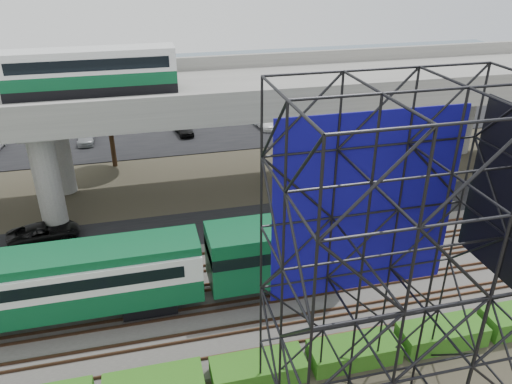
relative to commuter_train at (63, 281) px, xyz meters
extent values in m
plane|color=#474233|center=(8.24, -2.00, -2.88)|extent=(140.00, 140.00, 0.00)
cube|color=slate|center=(8.24, 0.00, -2.78)|extent=(90.00, 12.00, 0.20)
cube|color=black|center=(8.24, 8.50, -2.84)|extent=(90.00, 5.00, 0.08)
cube|color=black|center=(8.24, 32.00, -2.84)|extent=(90.00, 18.00, 0.08)
cube|color=#43626E|center=(8.24, 54.00, -2.87)|extent=(140.00, 40.00, 0.03)
cube|color=#472D1E|center=(8.24, -4.72, -2.60)|extent=(90.00, 0.08, 0.16)
cube|color=#472D1E|center=(8.24, -3.28, -2.60)|extent=(90.00, 0.08, 0.16)
cube|color=#472D1E|center=(8.24, -2.72, -2.60)|extent=(90.00, 0.08, 0.16)
cube|color=#472D1E|center=(8.24, -1.28, -2.60)|extent=(90.00, 0.08, 0.16)
cube|color=#472D1E|center=(8.24, -0.72, -2.60)|extent=(90.00, 0.08, 0.16)
cube|color=#472D1E|center=(8.24, 0.72, -2.60)|extent=(90.00, 0.08, 0.16)
cube|color=#472D1E|center=(8.24, 1.28, -2.60)|extent=(90.00, 0.08, 0.16)
cube|color=#472D1E|center=(8.24, 2.72, -2.60)|extent=(90.00, 0.08, 0.16)
cube|color=#472D1E|center=(8.24, 3.28, -2.60)|extent=(90.00, 0.08, 0.16)
cube|color=#472D1E|center=(8.24, 4.72, -2.60)|extent=(90.00, 0.08, 0.16)
cube|color=black|center=(4.38, 0.00, -2.07)|extent=(3.00, 2.20, 0.90)
cube|color=#0A4C29|center=(-2.12, 0.00, -0.92)|extent=(19.00, 3.00, 1.40)
cube|color=silver|center=(-2.12, 0.00, 0.53)|extent=(19.00, 3.00, 1.50)
cube|color=#0A4C29|center=(-2.12, 0.00, 1.53)|extent=(19.00, 2.60, 0.50)
cube|color=black|center=(-1.12, 0.00, 0.58)|extent=(15.00, 3.06, 0.70)
cube|color=#0A4C29|center=(11.88, 0.00, 0.08)|extent=(8.00, 3.00, 3.40)
cube|color=#9E9B93|center=(8.24, 14.00, 5.72)|extent=(80.00, 12.00, 1.20)
cube|color=#9E9B93|center=(8.24, 8.25, 6.87)|extent=(80.00, 0.50, 1.10)
cube|color=#9E9B93|center=(8.24, 19.75, 6.87)|extent=(80.00, 0.50, 1.10)
cylinder|color=#9E9B93|center=(-1.76, 10.50, 1.12)|extent=(1.80, 1.80, 8.00)
cylinder|color=#9E9B93|center=(-1.76, 17.50, 1.12)|extent=(1.80, 1.80, 8.00)
cube|color=#9E9B93|center=(-1.76, 14.00, 4.82)|extent=(2.40, 9.00, 0.60)
cylinder|color=#9E9B93|center=(18.24, 10.50, 1.12)|extent=(1.80, 1.80, 8.00)
cylinder|color=#9E9B93|center=(18.24, 17.50, 1.12)|extent=(1.80, 1.80, 8.00)
cube|color=#9E9B93|center=(18.24, 14.00, 4.82)|extent=(2.40, 9.00, 0.60)
cylinder|color=#9E9B93|center=(36.24, 17.50, 1.12)|extent=(1.80, 1.80, 8.00)
cube|color=#9E9B93|center=(36.24, 14.00, 4.82)|extent=(2.40, 9.00, 0.60)
cube|color=black|center=(1.94, 14.00, 6.67)|extent=(12.00, 2.50, 0.70)
cube|color=#0A4C29|center=(1.94, 14.00, 7.47)|extent=(12.00, 2.50, 0.90)
cube|color=silver|center=(1.94, 14.00, 8.57)|extent=(12.00, 2.50, 1.30)
cube|color=black|center=(1.94, 14.00, 8.62)|extent=(11.00, 2.56, 0.80)
cube|color=silver|center=(1.94, 14.00, 9.37)|extent=(12.00, 2.40, 0.30)
cube|color=#0E0A78|center=(13.66, -6.95, 6.42)|extent=(8.10, 0.08, 8.25)
cube|color=#2D6316|center=(9.24, -6.30, -2.37)|extent=(4.60, 1.80, 1.03)
cube|color=#2D6316|center=(14.24, -6.30, -2.38)|extent=(4.60, 1.80, 1.01)
cube|color=#2D6316|center=(19.24, -6.30, -2.32)|extent=(4.60, 1.80, 1.12)
cylinder|color=#382314|center=(22.24, 10.50, -0.48)|extent=(0.44, 0.44, 4.80)
ellipsoid|color=#2D6316|center=(22.24, 10.50, 2.72)|extent=(4.94, 4.94, 4.18)
cylinder|color=#382314|center=(2.24, 22.00, -0.48)|extent=(0.44, 0.44, 4.80)
ellipsoid|color=#2D6316|center=(2.24, 22.00, 2.72)|extent=(4.94, 4.94, 4.18)
imported|color=black|center=(-2.48, 9.30, -2.13)|extent=(5.22, 3.22, 1.35)
imported|color=#B2B3BA|center=(-3.98, 34.00, -2.21)|extent=(1.75, 3.71, 1.18)
imported|color=gray|center=(-0.73, 29.00, -2.20)|extent=(1.69, 4.14, 1.20)
imported|color=white|center=(4.67, 34.00, -2.18)|extent=(3.01, 4.84, 1.25)
imported|color=black|center=(9.60, 29.00, -2.15)|extent=(2.08, 4.03, 1.31)
imported|color=#B4B6BC|center=(13.72, 34.00, -2.20)|extent=(1.58, 3.75, 1.20)
imported|color=white|center=(18.84, 29.00, -2.21)|extent=(2.18, 4.29, 1.19)
imported|color=#9D9FA4|center=(24.58, 34.00, -2.18)|extent=(2.13, 4.51, 1.24)
camera|label=1|loc=(4.89, -23.52, 16.25)|focal=35.00mm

